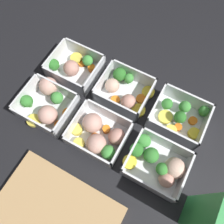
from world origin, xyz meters
TOP-DOWN VIEW (x-y plane):
  - ground_plane at (0.00, 0.00)m, footprint 4.00×4.00m
  - container_near_left at (-0.16, -0.08)m, footprint 0.14×0.12m
  - container_near_center at (0.00, -0.07)m, footprint 0.15×0.12m
  - container_near_right at (0.17, -0.07)m, footprint 0.15×0.12m
  - container_far_left at (-0.16, 0.07)m, footprint 0.16×0.12m
  - container_far_center at (-0.00, 0.07)m, footprint 0.15×0.12m
  - container_far_right at (0.17, 0.06)m, footprint 0.14×0.15m
  - juice_carton at (-0.29, 0.13)m, footprint 0.07×0.07m
  - cutting_board at (-0.01, 0.28)m, footprint 0.28×0.18m

SIDE VIEW (x-z plane):
  - ground_plane at x=0.00m, z-range 0.00..0.00m
  - cutting_board at x=-0.01m, z-range 0.00..0.02m
  - container_near_left at x=-0.16m, z-range -0.01..0.05m
  - container_near_center at x=0.00m, z-range -0.01..0.05m
  - container_near_right at x=0.17m, z-range -0.01..0.05m
  - container_far_center at x=0.00m, z-range 0.00..0.05m
  - container_far_left at x=-0.16m, z-range 0.00..0.05m
  - container_far_right at x=0.17m, z-range 0.00..0.05m
  - juice_carton at x=-0.29m, z-range -0.01..0.20m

